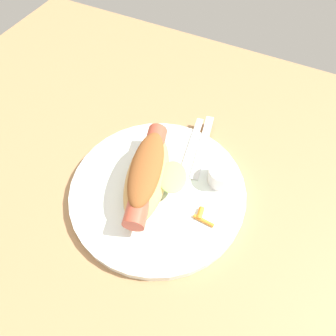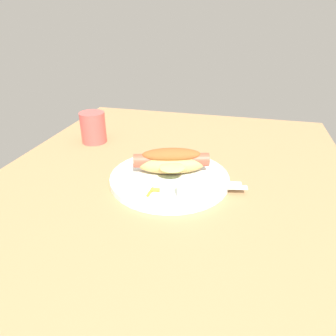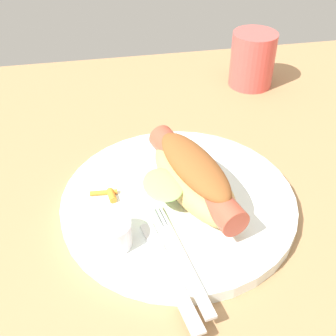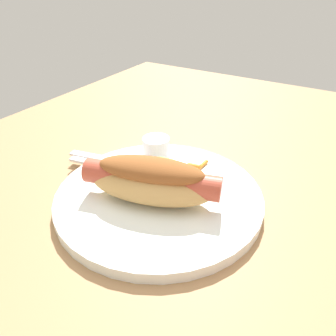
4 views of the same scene
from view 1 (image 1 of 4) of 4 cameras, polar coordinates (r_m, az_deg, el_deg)
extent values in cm
cube|color=#9E754C|center=(52.69, 1.33, -6.47)|extent=(120.00, 90.00, 1.80)
cylinder|color=white|center=(52.05, -1.75, -3.96)|extent=(28.89, 28.89, 1.60)
ellipsoid|color=tan|center=(49.59, -3.98, -1.73)|extent=(10.91, 17.92, 4.82)
cylinder|color=#B24733|center=(48.89, -4.04, -1.19)|extent=(8.31, 18.56, 3.33)
ellipsoid|color=brown|center=(47.65, -4.14, -0.19)|extent=(8.65, 15.05, 2.97)
ellipsoid|color=#7FC65B|center=(48.41, 0.86, -1.59)|extent=(5.96, 7.01, 1.21)
cylinder|color=white|center=(51.44, 9.76, -1.29)|extent=(4.47, 4.47, 3.17)
cube|color=silver|center=(56.55, 4.51, 4.43)|extent=(3.30, 12.53, 0.40)
cube|color=silver|center=(52.04, 1.95, -1.89)|extent=(0.84, 3.20, 0.40)
cube|color=silver|center=(51.99, 2.43, -2.01)|extent=(0.84, 3.20, 0.40)
cube|color=silver|center=(51.94, 2.91, -2.12)|extent=(0.84, 3.20, 0.40)
cube|color=silver|center=(56.40, 6.28, 4.00)|extent=(4.20, 14.71, 0.36)
cylinder|color=orange|center=(48.45, 6.54, -9.55)|extent=(3.42, 0.82, 0.61)
cylinder|color=orange|center=(48.81, 5.93, -8.22)|extent=(1.17, 2.11, 0.88)
camera|label=2|loc=(0.65, 77.79, 4.47)|focal=33.02mm
camera|label=3|loc=(0.62, 30.87, 43.73)|focal=46.89mm
camera|label=4|loc=(0.48, -56.54, 10.57)|focal=35.61mm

